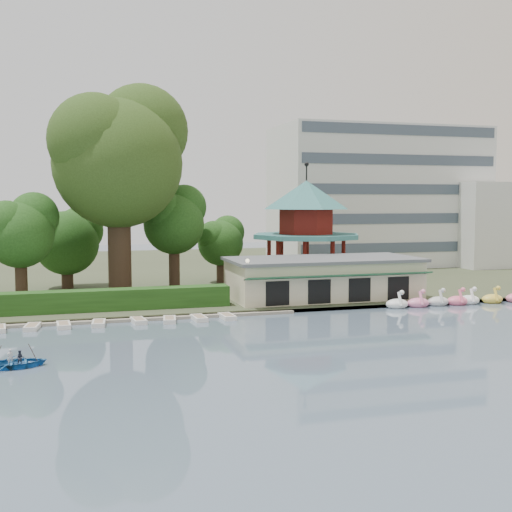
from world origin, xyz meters
name	(u,v)px	position (x,y,z in m)	size (l,w,h in m)	color
ground_plane	(308,363)	(0.00, 0.00, 0.00)	(220.00, 220.00, 0.00)	slate
shore	(173,271)	(0.00, 52.00, 0.20)	(220.00, 70.00, 0.40)	#424930
embankment	(236,313)	(0.00, 17.30, 0.15)	(220.00, 0.60, 0.30)	gray
dock	(93,321)	(-12.00, 17.20, 0.12)	(34.00, 1.60, 0.24)	gray
boathouse	(323,277)	(10.00, 21.97, 2.37)	(18.60, 9.39, 3.90)	beige
pavilion	(306,222)	(12.00, 32.00, 7.48)	(12.40, 12.40, 13.50)	beige
office_building	(397,201)	(32.67, 49.00, 9.73)	(38.00, 18.00, 20.00)	silver
hedge	(55,302)	(-15.00, 20.50, 1.30)	(30.00, 2.00, 1.80)	#244E18
lamp_post	(247,274)	(1.50, 19.00, 3.34)	(0.36, 0.36, 4.28)	black
big_tree	(119,153)	(-8.83, 28.20, 14.50)	(13.73, 12.80, 21.07)	#3A281C
small_trees	(75,234)	(-13.15, 31.79, 6.45)	(38.67, 16.64, 11.18)	#3A281C
swan_boats	(474,300)	(23.34, 16.59, 0.40)	(17.87, 2.17, 1.92)	white
moored_rowboats	(67,325)	(-14.03, 15.73, 0.18)	(27.22, 2.75, 0.36)	white
rowboat_with_passengers	(15,359)	(-16.96, 3.99, 0.52)	(5.28, 3.96, 2.01)	#2061A2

